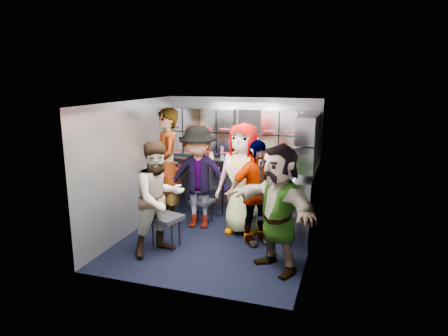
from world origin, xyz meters
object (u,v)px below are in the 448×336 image
(jump_seat_mid_right, at_px, (258,216))
(attendant_arc_c, at_px, (243,179))
(jump_seat_near_left, at_px, (166,219))
(attendant_arc_d, at_px, (256,193))
(jump_seat_mid_left, at_px, (202,202))
(attendant_arc_a, at_px, (159,198))
(jump_seat_center, at_px, (246,204))
(attendant_arc_b, at_px, (198,177))
(attendant_standing, at_px, (167,167))
(jump_seat_near_right, at_px, (279,235))
(attendant_arc_e, at_px, (278,208))

(jump_seat_mid_right, bearing_deg, attendant_arc_c, 148.38)
(jump_seat_near_left, height_order, attendant_arc_d, attendant_arc_d)
(jump_seat_mid_left, height_order, attendant_arc_a, attendant_arc_a)
(jump_seat_center, height_order, attendant_arc_d, attendant_arc_d)
(jump_seat_mid_right, relative_size, attendant_arc_b, 0.24)
(attendant_standing, relative_size, attendant_arc_b, 1.15)
(jump_seat_near_right, relative_size, attendant_arc_d, 0.30)
(jump_seat_near_left, relative_size, jump_seat_center, 1.01)
(jump_seat_mid_left, height_order, attendant_arc_c, attendant_arc_c)
(attendant_arc_a, xyz_separation_m, attendant_arc_c, (0.91, 1.10, 0.08))
(attendant_arc_d, bearing_deg, attendant_arc_b, 116.84)
(attendant_arc_d, bearing_deg, attendant_arc_a, 167.61)
(jump_seat_near_right, bearing_deg, attendant_arc_a, -173.51)
(jump_seat_mid_left, bearing_deg, jump_seat_mid_right, -19.08)
(jump_seat_center, bearing_deg, attendant_standing, -175.26)
(jump_seat_mid_right, distance_m, attendant_arc_c, 0.62)
(jump_seat_mid_left, xyz_separation_m, attendant_arc_e, (1.52, -1.27, 0.47))
(attendant_standing, relative_size, attendant_arc_d, 1.24)
(attendant_standing, bearing_deg, jump_seat_center, 60.02)
(jump_seat_mid_right, height_order, attendant_arc_b, attendant_arc_b)
(jump_seat_center, xyz_separation_m, attendant_arc_b, (-0.76, -0.17, 0.43))
(jump_seat_near_left, height_order, jump_seat_center, jump_seat_near_left)
(jump_seat_mid_left, bearing_deg, attendant_arc_c, -13.71)
(jump_seat_near_left, relative_size, attendant_arc_d, 0.32)
(jump_seat_center, relative_size, attendant_arc_e, 0.30)
(jump_seat_mid_left, distance_m, jump_seat_mid_right, 1.11)
(attendant_arc_b, xyz_separation_m, attendant_arc_c, (0.76, -0.01, 0.04))
(jump_seat_center, bearing_deg, attendant_arc_c, -90.00)
(attendant_arc_b, bearing_deg, attendant_arc_a, -105.06)
(jump_seat_near_right, xyz_separation_m, attendant_arc_b, (-1.52, 0.91, 0.45))
(jump_seat_near_right, height_order, attendant_arc_c, attendant_arc_c)
(attendant_arc_a, bearing_deg, jump_seat_center, -2.85)
(jump_seat_near_right, height_order, attendant_standing, attendant_standing)
(jump_seat_mid_left, bearing_deg, attendant_standing, -168.55)
(attendant_arc_c, bearing_deg, attendant_arc_e, -47.32)
(attendant_standing, distance_m, attendant_arc_e, 2.40)
(attendant_arc_b, bearing_deg, jump_seat_near_left, -106.50)
(jump_seat_center, bearing_deg, jump_seat_mid_left, 179.53)
(jump_seat_near_left, bearing_deg, attendant_arc_c, 45.26)
(attendant_arc_a, bearing_deg, attendant_arc_c, -7.05)
(jump_seat_mid_right, xyz_separation_m, attendant_arc_a, (-1.20, -0.92, 0.45))
(jump_seat_near_right, relative_size, attendant_arc_c, 0.27)
(jump_seat_center, relative_size, attendant_arc_b, 0.29)
(jump_seat_near_left, distance_m, attendant_arc_c, 1.37)
(attendant_arc_b, bearing_deg, attendant_standing, 166.35)
(attendant_arc_b, distance_m, attendant_arc_d, 1.12)
(jump_seat_mid_right, bearing_deg, jump_seat_near_left, -148.32)
(attendant_standing, height_order, attendant_arc_e, attendant_standing)
(jump_seat_mid_right, xyz_separation_m, attendant_arc_c, (-0.29, 0.18, 0.52))
(attendant_arc_a, distance_m, attendant_arc_e, 1.66)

